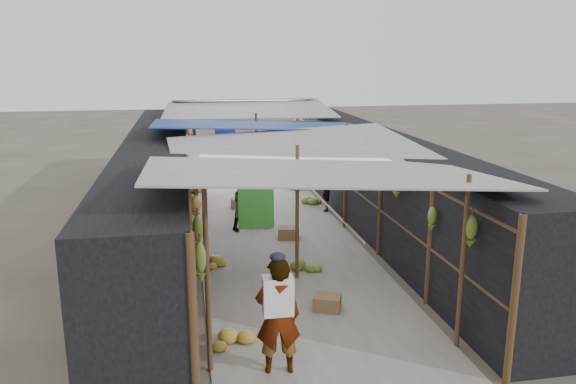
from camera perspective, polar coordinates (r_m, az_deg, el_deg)
ground at (r=8.33m, az=5.13°, el=-16.47°), size 80.00×80.00×0.00m
aisle_slab at (r=14.20m, az=-1.86°, el=-3.43°), size 3.60×16.00×0.02m
stall_left at (r=13.79m, az=-13.07°, el=0.60°), size 1.40×15.00×2.30m
stall_right at (r=14.55m, az=8.68°, el=1.47°), size 1.40×15.00×2.30m
crate_near at (r=13.14m, az=0.05°, el=-4.21°), size 0.55×0.47×0.30m
crate_mid at (r=9.63m, az=4.00°, el=-11.20°), size 0.55×0.50×0.27m
crate_back at (r=15.85m, az=-4.97°, el=-1.16°), size 0.46×0.38×0.29m
black_basin at (r=18.17m, az=0.72°, el=0.65°), size 0.64×0.64×0.19m
vendor_elderly at (r=7.60m, az=-1.03°, el=-12.50°), size 0.63×0.44×1.65m
shopper_blue at (r=13.75m, az=-4.04°, el=-0.13°), size 1.12×1.06×1.83m
vendor_seated at (r=15.38m, az=3.82°, el=-0.25°), size 0.45×0.68×0.99m
market_canopy at (r=14.03m, az=-2.05°, el=6.37°), size 5.62×15.20×2.77m
hanging_bananas at (r=13.91m, az=-1.41°, el=3.13°), size 3.96×13.67×0.77m
floor_bananas at (r=14.11m, az=-4.08°, el=-3.06°), size 3.79×10.45×0.30m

